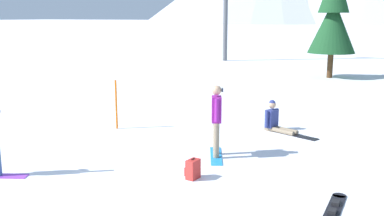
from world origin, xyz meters
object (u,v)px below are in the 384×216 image
snowboarder_midground (216,119)px  snowboarder_background (276,121)px  backpack_red (193,169)px  trail_marker_pole (116,105)px  pine_tree_twin (333,16)px  loose_snowboard_near_right (334,209)px

snowboarder_midground → snowboarder_background: bearing=79.1°
backpack_red → trail_marker_pole: 5.11m
snowboarder_midground → snowboarder_background: snowboarder_midground is taller
trail_marker_pole → pine_tree_twin: size_ratio=0.24×
loose_snowboard_near_right → pine_tree_twin: (-3.49, 18.61, 3.55)m
backpack_red → trail_marker_pole: trail_marker_pole is taller
loose_snowboard_near_right → trail_marker_pole: bearing=156.8°
trail_marker_pole → pine_tree_twin: bearing=76.3°
backpack_red → snowboarder_background: bearing=85.0°
snowboarder_midground → pine_tree_twin: bearing=90.8°
backpack_red → loose_snowboard_near_right: bearing=-4.5°
backpack_red → pine_tree_twin: size_ratio=0.07×
snowboarder_midground → pine_tree_twin: (-0.22, 16.68, 2.59)m
trail_marker_pole → snowboarder_background: bearing=23.5°
backpack_red → pine_tree_twin: pine_tree_twin is taller
loose_snowboard_near_right → snowboarder_background: bearing=117.4°
loose_snowboard_near_right → snowboarder_midground: bearing=149.4°
pine_tree_twin → trail_marker_pole: bearing=-103.7°
snowboarder_background → loose_snowboard_near_right: (2.65, -5.12, -0.31)m
snowboarder_background → loose_snowboard_near_right: 5.78m
snowboarder_background → trail_marker_pole: 5.06m
snowboarder_midground → loose_snowboard_near_right: (3.27, -1.93, -0.96)m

